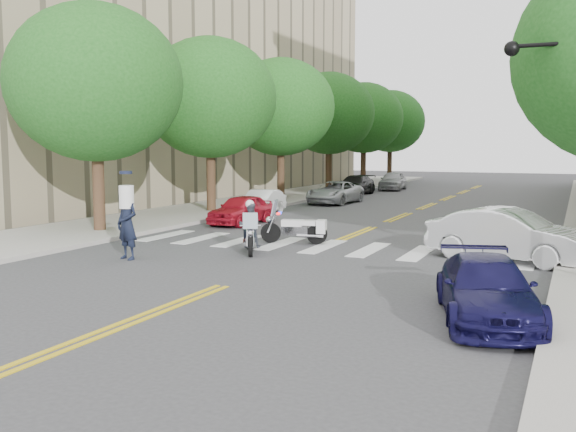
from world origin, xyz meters
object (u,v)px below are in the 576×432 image
Objects in this scene: motorcycle_police at (250,229)px; motorcycle_parked at (300,229)px; officer_standing at (127,224)px; convertible at (509,235)px; sedan_blue at (486,290)px.

motorcycle_parked is (0.69, 2.26, -0.22)m from motorcycle_police.
motorcycle_police reaches higher than motorcycle_parked.
motorcycle_parked is 5.87m from officer_standing.
motorcycle_police reaches higher than convertible.
convertible is at bearing 164.30° from motorcycle_police.
convertible is at bearing 76.54° from sedan_blue.
sedan_blue is at bearing -148.51° from motorcycle_parked.
motorcycle_parked is 1.09× the size of officer_standing.
officer_standing is 0.51× the size of sedan_blue.
motorcycle_police is 9.18m from sedan_blue.
officer_standing is (-2.65, -2.54, 0.30)m from motorcycle_police.
motorcycle_parked is 10.10m from sedan_blue.
convertible is at bearing -106.91° from motorcycle_parked.
sedan_blue is at bearing -0.04° from officer_standing.
motorcycle_police is 7.60m from convertible.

